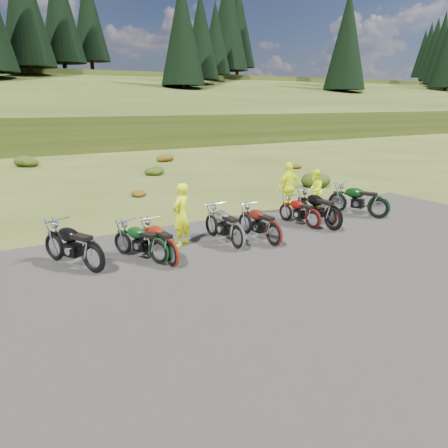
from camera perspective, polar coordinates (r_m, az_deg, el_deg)
ground at (r=12.16m, az=5.40°, el=-4.02°), size 300.00×300.00×0.00m
gravel_pad at (r=10.72m, az=11.71°, el=-7.05°), size 20.00×12.00×0.04m
hill_slope at (r=59.77m, az=-24.40°, el=10.33°), size 300.00×45.97×9.37m
conifer_23 at (r=73.15m, az=-24.77°, el=24.84°), size 7.48×7.48×19.00m
conifer_24 at (r=80.09m, az=-20.70°, el=24.81°), size 7.04×7.04×18.00m
conifer_25 at (r=87.27m, az=-17.29°, el=24.58°), size 6.60×6.60×17.00m
conifer_26 at (r=65.19m, az=-5.48°, el=23.73°), size 6.16×6.16×16.00m
conifer_27 at (r=73.27m, az=-3.06°, el=23.41°), size 5.72×5.72×15.00m
conifer_28 at (r=81.43m, az=-1.13°, el=23.13°), size 5.28×5.28×14.00m
conifer_29 at (r=90.17m, az=0.45°, el=25.10°), size 7.92×7.92×20.00m
conifer_30 at (r=98.43m, az=1.77°, el=24.70°), size 7.48×7.48×19.00m
conifer_31 at (r=81.96m, az=15.77°, el=22.14°), size 7.04×7.04×18.00m
conifer_32 at (r=90.47m, az=15.73°, el=21.91°), size 6.60×6.60×17.00m
conifer_33 at (r=98.98m, az=15.69°, el=21.73°), size 6.16×6.16×16.00m
conifer_34 at (r=107.48m, az=15.66°, el=21.57°), size 5.72×5.72×15.00m
conifer_35 at (r=115.99m, az=15.63°, el=21.44°), size 5.28×5.28×14.00m
conifer_36 at (r=124.80m, az=15.70°, el=22.47°), size 7.92×7.92×20.00m
conifer_38 at (r=121.51m, az=26.62°, el=19.86°), size 7.04×7.04×18.00m
conifer_39 at (r=129.89m, az=25.88°, el=19.88°), size 6.60×6.60×17.00m
conifer_40 at (r=138.28m, az=25.23°, el=19.89°), size 6.16×6.16×16.00m
conifer_41 at (r=146.61m, az=24.62°, el=19.59°), size 5.72×5.72×15.00m
shrub_3 at (r=31.54m, az=-24.25°, el=7.67°), size 1.56×1.56×0.92m
shrub_4 at (r=19.89m, az=-11.28°, el=4.15°), size 0.77×0.77×0.45m
shrub_5 at (r=25.77m, az=-9.18°, el=7.00°), size 1.03×1.03×0.61m
shrub_6 at (r=31.71m, az=-7.85°, el=8.77°), size 1.30×1.30×0.77m
shrub_7 at (r=22.53m, az=12.05°, el=6.04°), size 1.56×1.56×0.92m
shrub_8 at (r=28.40m, az=9.15°, el=7.62°), size 0.77×0.77×0.45m
motorcycle_0 at (r=11.27m, az=-16.50°, el=-6.26°), size 1.68×2.40×1.20m
motorcycle_1 at (r=11.26m, az=-6.82°, el=-5.71°), size 0.87×2.11×1.07m
motorcycle_2 at (r=11.50m, az=-8.43°, el=-5.32°), size 1.44×2.06×1.03m
motorcycle_3 at (r=12.48m, az=1.76°, el=-3.44°), size 0.76×2.19×1.14m
motorcycle_4 at (r=12.84m, az=6.48°, el=-2.98°), size 0.81×2.13×1.10m
motorcycle_5 at (r=14.72m, az=13.98°, el=-0.93°), size 0.78×2.34×1.22m
motorcycle_6 at (r=14.78m, az=11.48°, el=-0.71°), size 0.85×1.94×0.99m
motorcycle_7 at (r=16.72m, az=19.40°, el=0.61°), size 1.63×2.43×1.21m
person_middle at (r=12.60m, az=-5.60°, el=1.06°), size 0.80×0.72×1.85m
person_right_a at (r=16.99m, az=11.73°, el=4.21°), size 0.99×0.98×1.62m
person_right_b at (r=16.76m, az=8.42°, el=4.69°), size 1.17×0.62×1.90m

